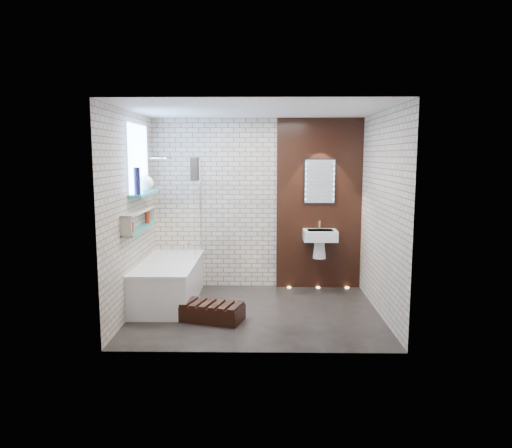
{
  "coord_description": "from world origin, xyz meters",
  "views": [
    {
      "loc": [
        0.1,
        -6.09,
        2.04
      ],
      "look_at": [
        0.0,
        0.15,
        1.15
      ],
      "focal_mm": 33.79,
      "sensor_mm": 36.0,
      "label": 1
    }
  ],
  "objects_px": {
    "led_mirror": "(320,181)",
    "walnut_step": "(207,312)",
    "bathtub": "(169,281)",
    "bath_screen": "(197,208)",
    "washbasin": "(320,239)"
  },
  "relations": [
    {
      "from": "bath_screen",
      "to": "washbasin",
      "type": "xyz_separation_m",
      "value": [
        1.82,
        0.18,
        -0.49
      ]
    },
    {
      "from": "led_mirror",
      "to": "walnut_step",
      "type": "height_order",
      "value": "led_mirror"
    },
    {
      "from": "bathtub",
      "to": "bath_screen",
      "type": "distance_m",
      "value": 1.14
    },
    {
      "from": "led_mirror",
      "to": "washbasin",
      "type": "bearing_deg",
      "value": -90.0
    },
    {
      "from": "bath_screen",
      "to": "walnut_step",
      "type": "height_order",
      "value": "bath_screen"
    },
    {
      "from": "washbasin",
      "to": "walnut_step",
      "type": "distance_m",
      "value": 2.18
    },
    {
      "from": "washbasin",
      "to": "bathtub",
      "type": "bearing_deg",
      "value": -163.99
    },
    {
      "from": "bathtub",
      "to": "washbasin",
      "type": "bearing_deg",
      "value": 16.01
    },
    {
      "from": "bathtub",
      "to": "bath_screen",
      "type": "height_order",
      "value": "bath_screen"
    },
    {
      "from": "walnut_step",
      "to": "bath_screen",
      "type": "bearing_deg",
      "value": 102.78
    },
    {
      "from": "bathtub",
      "to": "washbasin",
      "type": "relative_size",
      "value": 3.0
    },
    {
      "from": "bathtub",
      "to": "led_mirror",
      "type": "height_order",
      "value": "led_mirror"
    },
    {
      "from": "led_mirror",
      "to": "walnut_step",
      "type": "distance_m",
      "value": 2.68
    },
    {
      "from": "bath_screen",
      "to": "walnut_step",
      "type": "relative_size",
      "value": 1.59
    },
    {
      "from": "led_mirror",
      "to": "walnut_step",
      "type": "xyz_separation_m",
      "value": [
        -1.55,
        -1.53,
        -1.55
      ]
    }
  ]
}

